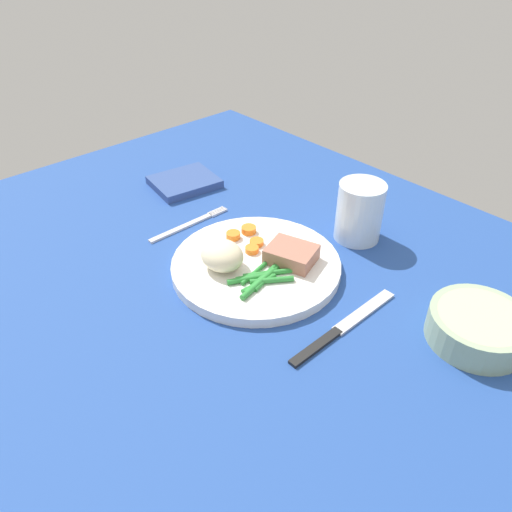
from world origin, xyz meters
TOP-DOWN VIEW (x-y plane):
  - dining_table at (0.00, 0.00)cm, footprint 120.00×90.00cm
  - dinner_plate at (-2.17, 1.80)cm, footprint 26.23×26.23cm
  - meat_portion at (1.37, 5.93)cm, footprint 8.69×7.81cm
  - mashed_potatoes at (-4.53, -2.92)cm, footprint 6.97×6.01cm
  - carrot_slices at (-7.50, 4.57)cm, footprint 7.20×5.69cm
  - green_beans at (1.76, -0.79)cm, footprint 6.52×10.66cm
  - fork at (-19.66, 1.54)cm, footprint 1.44×16.60cm
  - knife at (15.38, 1.52)cm, footprint 1.70×20.50cm
  - water_glass at (2.62, 20.65)cm, footprint 7.71×7.71cm
  - salad_bowl at (28.28, 13.02)cm, footprint 12.86×12.86cm
  - napkin at (-32.43, 9.86)cm, footprint 12.20×13.69cm

SIDE VIEW (x-z plane):
  - dining_table at x=0.00cm, z-range 0.00..2.00cm
  - knife at x=15.38cm, z-range 1.88..2.52cm
  - fork at x=-19.66cm, z-range 2.00..2.40cm
  - napkin at x=-32.43cm, z-range 2.00..3.57cm
  - dinner_plate at x=-2.17cm, z-range 2.00..3.60cm
  - green_beans at x=1.76cm, z-range 3.55..4.43cm
  - carrot_slices at x=-7.50cm, z-range 3.55..4.61cm
  - salad_bowl at x=28.28cm, z-range 2.26..6.40cm
  - meat_portion at x=1.37cm, z-range 3.60..6.03cm
  - mashed_potatoes at x=-4.53cm, z-range 3.60..7.90cm
  - water_glass at x=2.62cm, z-range 1.24..11.27cm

